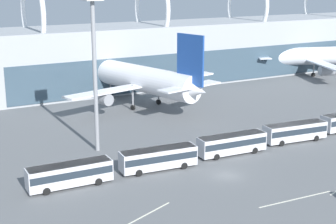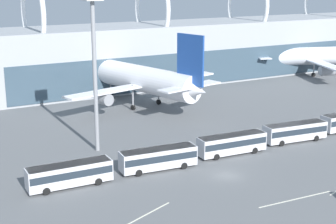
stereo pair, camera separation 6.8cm
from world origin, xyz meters
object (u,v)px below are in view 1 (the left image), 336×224
at_px(shuttle_bus_1, 158,157).
at_px(shuttle_bus_3, 295,131).
at_px(shuttle_bus_0, 70,173).
at_px(floodlight_mast, 94,52).
at_px(shuttle_bus_2, 232,143).
at_px(airliner_at_gate_far, 142,79).
at_px(airliner_parked_remote, 312,56).

relative_size(shuttle_bus_1, shuttle_bus_3, 1.00).
relative_size(shuttle_bus_0, floodlight_mast, 0.47).
xyz_separation_m(shuttle_bus_0, shuttle_bus_1, (13.00, -0.24, 0.00)).
distance_m(shuttle_bus_0, shuttle_bus_2, 26.01).
height_order(airliner_at_gate_far, airliner_parked_remote, airliner_at_gate_far).
xyz_separation_m(shuttle_bus_2, shuttle_bus_3, (13.00, 0.10, 0.00)).
bearing_deg(airliner_parked_remote, floodlight_mast, -137.73).
distance_m(shuttle_bus_1, floodlight_mast, 18.90).
xyz_separation_m(airliner_parked_remote, shuttle_bus_2, (-59.30, -43.85, -3.39)).
bearing_deg(shuttle_bus_2, shuttle_bus_0, -176.31).
height_order(shuttle_bus_1, floodlight_mast, floodlight_mast).
relative_size(airliner_at_gate_far, shuttle_bus_3, 3.35).
relative_size(airliner_parked_remote, shuttle_bus_0, 3.64).
height_order(airliner_parked_remote, shuttle_bus_0, airliner_parked_remote).
relative_size(airliner_at_gate_far, shuttle_bus_2, 3.37).
bearing_deg(floodlight_mast, airliner_parked_remote, 22.58).
distance_m(airliner_parked_remote, shuttle_bus_0, 95.99).
height_order(shuttle_bus_0, shuttle_bus_1, same).
height_order(shuttle_bus_2, shuttle_bus_3, same).
distance_m(airliner_parked_remote, floodlight_mast, 83.74).
bearing_deg(floodlight_mast, shuttle_bus_3, -21.26).
relative_size(airliner_parked_remote, floodlight_mast, 1.71).
distance_m(airliner_parked_remote, shuttle_bus_1, 84.77).
distance_m(airliner_parked_remote, shuttle_bus_3, 63.79).
distance_m(airliner_at_gate_far, shuttle_bus_0, 44.03).
bearing_deg(airliner_parked_remote, shuttle_bus_1, -128.93).
distance_m(shuttle_bus_3, floodlight_mast, 35.43).
bearing_deg(airliner_at_gate_far, airliner_parked_remote, -94.34).
xyz_separation_m(airliner_at_gate_far, shuttle_bus_1, (-14.59, -34.31, -4.07)).
bearing_deg(shuttle_bus_2, shuttle_bus_1, -175.21).
height_order(shuttle_bus_3, floodlight_mast, floodlight_mast).
distance_m(airliner_at_gate_far, shuttle_bus_3, 36.05).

